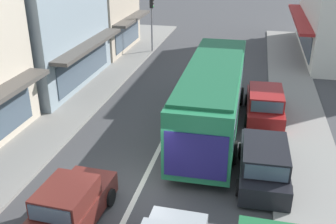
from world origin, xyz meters
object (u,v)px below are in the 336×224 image
object	(u,v)px
parked_wagon_kerb_third	(265,104)
city_bus	(213,92)
traffic_light_downstreet	(152,17)
parked_wagon_kerb_second	(264,162)
hatchback_behind_bus_mid	(71,205)

from	to	relation	value
parked_wagon_kerb_third	city_bus	bearing A→B (deg)	-143.20
city_bus	traffic_light_downstreet	world-z (taller)	traffic_light_downstreet
parked_wagon_kerb_second	parked_wagon_kerb_third	xyz separation A→B (m)	(0.05, 5.77, 0.00)
hatchback_behind_bus_mid	parked_wagon_kerb_third	bearing A→B (deg)	57.99
traffic_light_downstreet	parked_wagon_kerb_third	bearing A→B (deg)	-50.80
hatchback_behind_bus_mid	parked_wagon_kerb_second	size ratio (longest dim) A/B	0.83
traffic_light_downstreet	city_bus	bearing A→B (deg)	-63.59
city_bus	traffic_light_downstreet	bearing A→B (deg)	116.41
parked_wagon_kerb_second	traffic_light_downstreet	bearing A→B (deg)	117.78
parked_wagon_kerb_third	traffic_light_downstreet	world-z (taller)	traffic_light_downstreet
hatchback_behind_bus_mid	parked_wagon_kerb_second	xyz separation A→B (m)	(6.03, 3.97, 0.04)
hatchback_behind_bus_mid	traffic_light_downstreet	size ratio (longest dim) A/B	0.90
city_bus	traffic_light_downstreet	size ratio (longest dim) A/B	2.59
parked_wagon_kerb_third	hatchback_behind_bus_mid	bearing A→B (deg)	-122.01
parked_wagon_kerb_third	traffic_light_downstreet	bearing A→B (deg)	129.20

